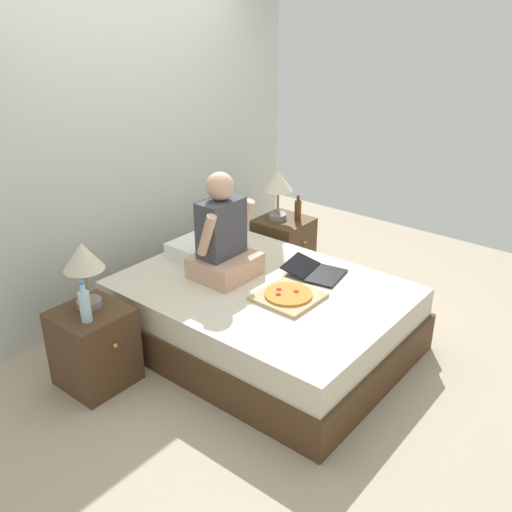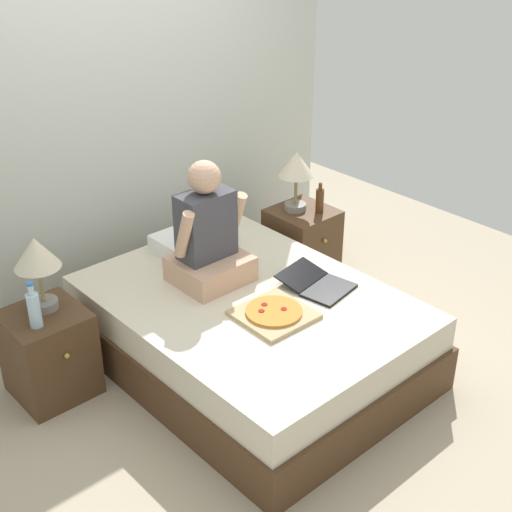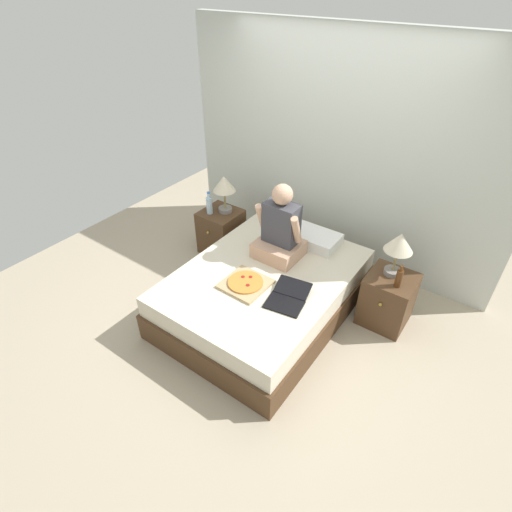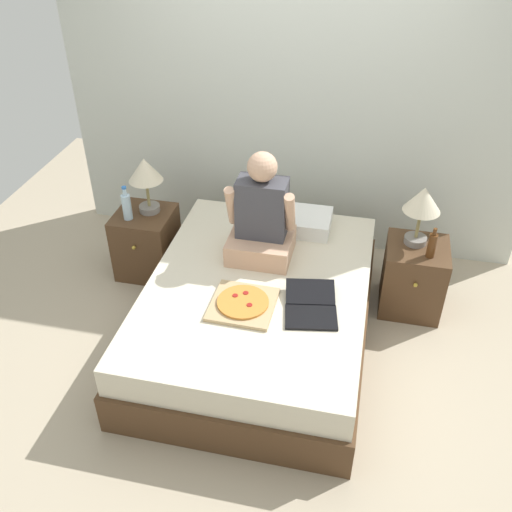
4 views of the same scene
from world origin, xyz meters
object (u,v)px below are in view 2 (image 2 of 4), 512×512
at_px(water_bottle, 34,309).
at_px(nightstand_right, 302,243).
at_px(person_seated, 208,238).
at_px(pizza_box, 274,313).
at_px(beer_bottle, 320,200).
at_px(laptop, 320,285).
at_px(lamp_on_right_nightstand, 296,168).
at_px(nightstand_left, 49,353).
at_px(bed, 250,331).
at_px(lamp_on_left_nightstand, 37,258).

bearing_deg(water_bottle, nightstand_right, 2.37).
xyz_separation_m(person_seated, pizza_box, (0.01, -0.58, -0.27)).
relative_size(person_seated, pizza_box, 1.92).
bearing_deg(beer_bottle, person_seated, -172.22).
height_order(beer_bottle, person_seated, person_seated).
bearing_deg(laptop, lamp_on_right_nightstand, 53.30).
bearing_deg(pizza_box, laptop, 5.83).
bearing_deg(lamp_on_right_nightstand, laptop, -126.70).
relative_size(nightstand_left, water_bottle, 1.96).
bearing_deg(bed, water_bottle, 156.14).
relative_size(nightstand_left, laptop, 1.17).
height_order(lamp_on_left_nightstand, person_seated, person_seated).
distance_m(nightstand_left, beer_bottle, 2.20).
height_order(water_bottle, beer_bottle, water_bottle).
distance_m(water_bottle, laptop, 1.67).
distance_m(person_seated, pizza_box, 0.64).
bearing_deg(water_bottle, lamp_on_right_nightstand, 3.74).
distance_m(nightstand_left, lamp_on_right_nightstand, 2.15).
height_order(bed, person_seated, person_seated).
height_order(nightstand_left, nightstand_right, same).
bearing_deg(beer_bottle, lamp_on_right_nightstand, 123.69).
xyz_separation_m(lamp_on_left_nightstand, water_bottle, (-0.12, -0.14, -0.22)).
height_order(person_seated, laptop, person_seated).
distance_m(nightstand_left, nightstand_right, 2.09).
bearing_deg(laptop, pizza_box, -174.17).
xyz_separation_m(lamp_on_right_nightstand, laptop, (-0.63, -0.85, -0.35)).
xyz_separation_m(bed, nightstand_right, (1.05, 0.59, 0.03)).
bearing_deg(bed, laptop, -28.74).
bearing_deg(person_seated, water_bottle, 171.07).
relative_size(water_bottle, person_seated, 0.35).
bearing_deg(pizza_box, nightstand_right, 37.73).
relative_size(water_bottle, pizza_box, 0.68).
distance_m(person_seated, laptop, 0.74).
bearing_deg(pizza_box, lamp_on_left_nightstand, 137.23).
distance_m(nightstand_right, beer_bottle, 0.39).
relative_size(lamp_on_right_nightstand, person_seated, 0.58).
relative_size(lamp_on_left_nightstand, laptop, 0.97).
relative_size(lamp_on_left_nightstand, person_seated, 0.58).
bearing_deg(lamp_on_right_nightstand, pizza_box, -139.87).
xyz_separation_m(beer_bottle, person_seated, (-1.17, -0.16, 0.15)).
relative_size(nightstand_left, pizza_box, 1.33).
relative_size(water_bottle, lamp_on_right_nightstand, 0.61).
height_order(person_seated, pizza_box, person_seated).
bearing_deg(lamp_on_right_nightstand, lamp_on_left_nightstand, 180.00).
bearing_deg(beer_bottle, pizza_box, -147.35).
distance_m(lamp_on_left_nightstand, beer_bottle, 2.14).
bearing_deg(nightstand_left, bed, -29.34).
xyz_separation_m(lamp_on_right_nightstand, person_seated, (-1.07, -0.31, -0.08)).
bearing_deg(bed, lamp_on_left_nightstand, 147.62).
height_order(laptop, pizza_box, laptop).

